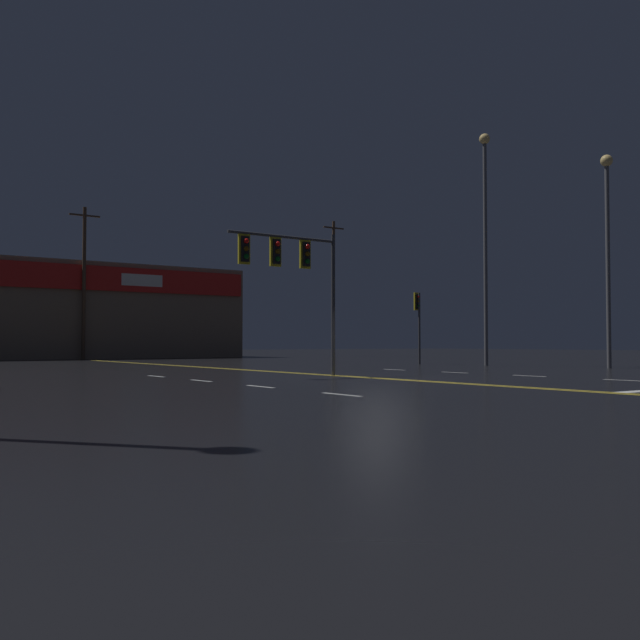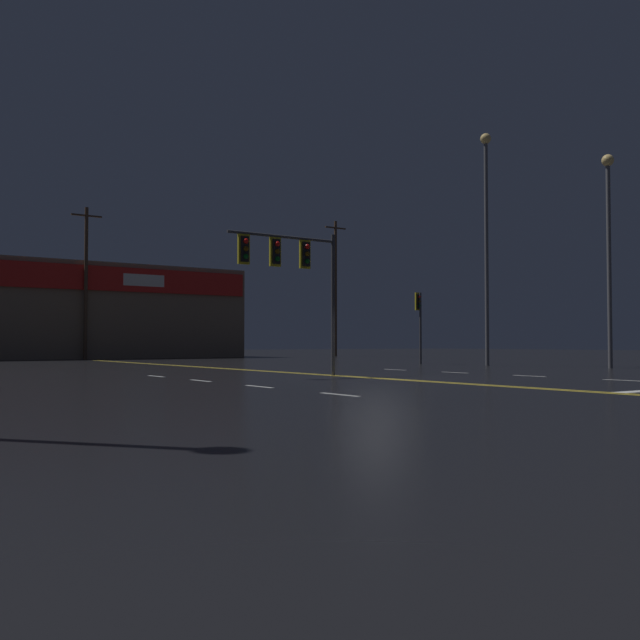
% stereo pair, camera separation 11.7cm
% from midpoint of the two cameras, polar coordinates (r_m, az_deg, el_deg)
% --- Properties ---
extents(ground_plane, '(200.00, 200.00, 0.00)m').
position_cam_midpoint_polar(ground_plane, '(23.49, 4.41, -4.66)').
color(ground_plane, black).
extents(road_markings, '(16.13, 60.00, 0.01)m').
position_cam_midpoint_polar(road_markings, '(22.91, 9.47, -4.70)').
color(road_markings, gold).
rests_on(road_markings, ground).
extents(traffic_signal_median, '(4.28, 0.36, 5.02)m').
position_cam_midpoint_polar(traffic_signal_median, '(24.40, -2.62, 4.64)').
color(traffic_signal_median, '#38383D').
rests_on(traffic_signal_median, ground).
extents(traffic_signal_corner_northeast, '(0.42, 0.36, 3.98)m').
position_cam_midpoint_polar(traffic_signal_corner_northeast, '(39.95, 7.77, 0.68)').
color(traffic_signal_corner_northeast, '#38383D').
rests_on(traffic_signal_corner_northeast, ground).
extents(streetlight_near_left, '(0.56, 0.56, 9.91)m').
position_cam_midpoint_polar(streetlight_near_left, '(35.74, 21.93, 6.52)').
color(streetlight_near_left, '#59595E').
rests_on(streetlight_near_left, ground).
extents(streetlight_median_approach, '(0.56, 0.56, 12.10)m').
position_cam_midpoint_polar(streetlight_median_approach, '(38.32, 12.99, 7.66)').
color(streetlight_median_approach, '#59595E').
rests_on(streetlight_median_approach, ground).
extents(building_backdrop, '(26.80, 10.23, 7.17)m').
position_cam_midpoint_polar(building_backdrop, '(58.85, -20.18, 0.62)').
color(building_backdrop, '#7A6651').
rests_on(building_backdrop, ground).
extents(utility_pole_row, '(46.95, 0.26, 12.13)m').
position_cam_midpoint_polar(utility_pole_row, '(54.37, -16.92, 3.00)').
color(utility_pole_row, '#4C3828').
rests_on(utility_pole_row, ground).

